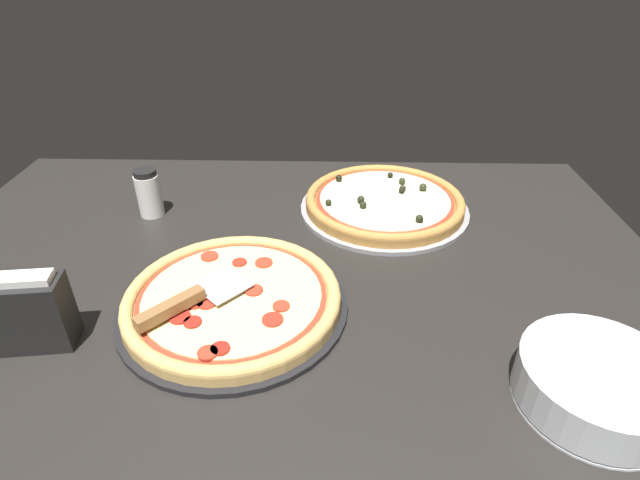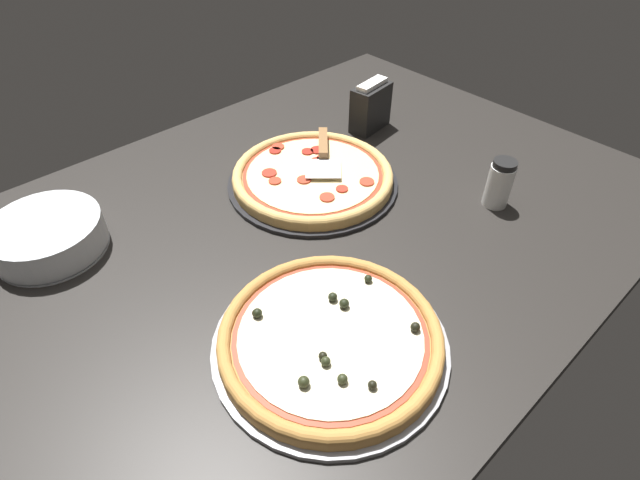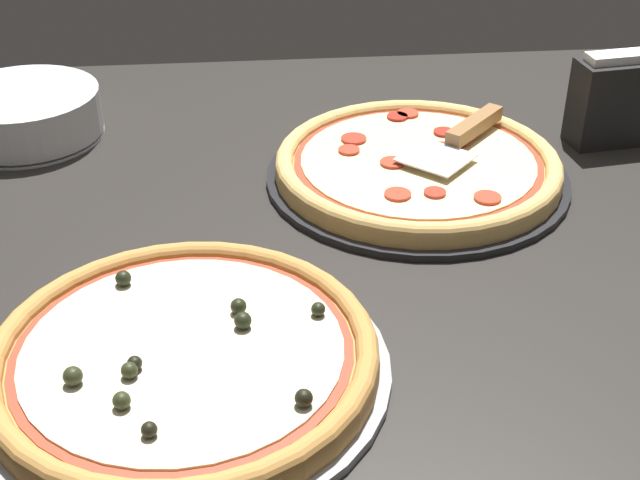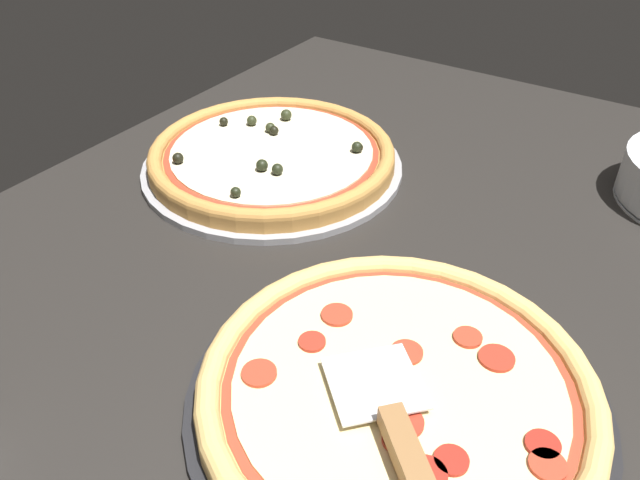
{
  "view_description": "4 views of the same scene",
  "coord_description": "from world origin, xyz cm",
  "px_view_note": "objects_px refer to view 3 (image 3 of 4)",
  "views": [
    {
      "loc": [
        9.42,
        -78.32,
        57.91
      ],
      "look_at": [
        7.12,
        9.11,
        3.0
      ],
      "focal_mm": 28.0,
      "sensor_mm": 36.0,
      "label": 1
    },
    {
      "loc": [
        58.2,
        64.35,
        69.84
      ],
      "look_at": [
        7.12,
        9.11,
        3.0
      ],
      "focal_mm": 28.0,
      "sensor_mm": 36.0,
      "label": 2
    },
    {
      "loc": [
        15.23,
        95.26,
        57.12
      ],
      "look_at": [
        7.12,
        9.11,
        3.0
      ],
      "focal_mm": 50.0,
      "sensor_mm": 36.0,
      "label": 3
    },
    {
      "loc": [
        -44.58,
        -25.06,
        48.85
      ],
      "look_at": [
        7.12,
        9.11,
        3.0
      ],
      "focal_mm": 35.0,
      "sensor_mm": 36.0,
      "label": 4
    }
  ],
  "objects_px": {
    "pizza_back": "(183,355)",
    "plate_stack": "(25,114)",
    "napkin_holder": "(613,100)",
    "pizza_front": "(418,164)",
    "serving_spatula": "(466,132)"
  },
  "relations": [
    {
      "from": "pizza_back",
      "to": "plate_stack",
      "type": "distance_m",
      "value": 0.62
    },
    {
      "from": "pizza_back",
      "to": "napkin_holder",
      "type": "height_order",
      "value": "napkin_holder"
    },
    {
      "from": "pizza_front",
      "to": "pizza_back",
      "type": "distance_m",
      "value": 0.48
    },
    {
      "from": "serving_spatula",
      "to": "pizza_back",
      "type": "bearing_deg",
      "value": 48.23
    },
    {
      "from": "pizza_back",
      "to": "plate_stack",
      "type": "height_order",
      "value": "plate_stack"
    },
    {
      "from": "pizza_front",
      "to": "plate_stack",
      "type": "relative_size",
      "value": 1.73
    },
    {
      "from": "pizza_front",
      "to": "napkin_holder",
      "type": "bearing_deg",
      "value": -162.53
    },
    {
      "from": "pizza_back",
      "to": "napkin_holder",
      "type": "xyz_separation_m",
      "value": [
        -0.6,
        -0.47,
        0.04
      ]
    },
    {
      "from": "pizza_back",
      "to": "serving_spatula",
      "type": "relative_size",
      "value": 2.03
    },
    {
      "from": "pizza_front",
      "to": "serving_spatula",
      "type": "height_order",
      "value": "serving_spatula"
    },
    {
      "from": "pizza_back",
      "to": "serving_spatula",
      "type": "distance_m",
      "value": 0.56
    },
    {
      "from": "pizza_front",
      "to": "plate_stack",
      "type": "height_order",
      "value": "plate_stack"
    },
    {
      "from": "pizza_back",
      "to": "plate_stack",
      "type": "xyz_separation_m",
      "value": [
        0.25,
        -0.57,
        0.01
      ]
    },
    {
      "from": "plate_stack",
      "to": "napkin_holder",
      "type": "relative_size",
      "value": 1.63
    },
    {
      "from": "plate_stack",
      "to": "napkin_holder",
      "type": "distance_m",
      "value": 0.86
    }
  ]
}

